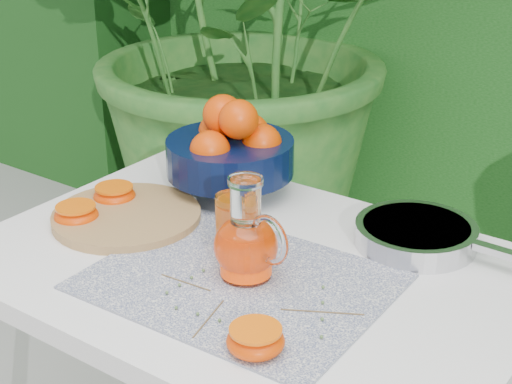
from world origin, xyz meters
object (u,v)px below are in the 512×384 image
Objects in this scene: cutting_board at (127,216)px; juice_pitcher at (247,243)px; white_table at (250,300)px; saute_pan at (418,234)px; fruit_bowl at (231,149)px.

juice_pitcher is (0.33, -0.04, 0.06)m from cutting_board.
cutting_board is (-0.30, -0.01, 0.09)m from white_table.
cutting_board is 0.74× the size of saute_pan.
saute_pan is at bearing 24.99° from cutting_board.
fruit_bowl is at bearing 132.96° from white_table.
juice_pitcher is 0.46× the size of saute_pan.
fruit_bowl reaches higher than juice_pitcher.
saute_pan is (0.22, 0.23, 0.10)m from white_table.
cutting_board is at bearing -155.01° from saute_pan.
fruit_bowl reaches higher than cutting_board.
fruit_bowl is at bearing 71.07° from cutting_board.
juice_pitcher reaches higher than cutting_board.
juice_pitcher is at bearing -7.42° from cutting_board.
white_table is at bearing 121.49° from juice_pitcher.
fruit_bowl is 0.44m from saute_pan.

